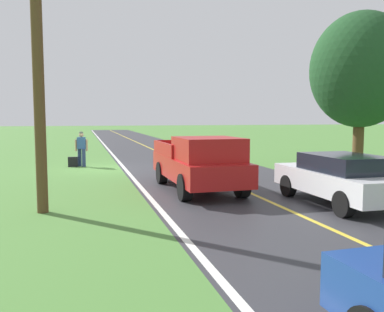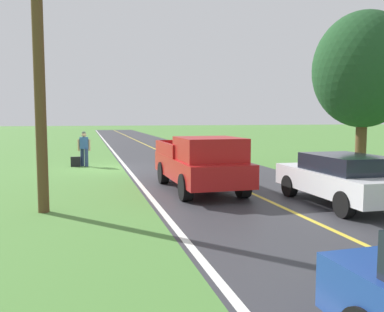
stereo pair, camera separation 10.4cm
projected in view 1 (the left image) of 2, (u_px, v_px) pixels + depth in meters
ground_plane at (108, 168)px, 19.76m from camera, size 200.00×200.00×0.00m
road_surface at (189, 166)px, 20.81m from camera, size 6.88×120.00×0.00m
lane_edge_line at (124, 168)px, 19.96m from camera, size 0.16×117.60×0.00m
lane_centre_line at (189, 166)px, 20.81m from camera, size 0.14×117.60×0.00m
hitchhiker_walking at (81, 147)px, 20.41m from camera, size 0.62×0.53×1.75m
suitcase_carried at (73, 162)px, 20.32m from camera, size 0.47×0.24×0.49m
pickup_truck_passing at (200, 162)px, 13.59m from camera, size 2.16×5.43×1.82m
tree_far_side_near at (361, 70)px, 17.68m from camera, size 4.29×4.29×6.93m
sedan_mid_oncoming at (341, 178)px, 11.53m from camera, size 1.94×4.40×1.41m
utility_pole_roadside at (38, 63)px, 10.25m from camera, size 0.28×0.28×7.56m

